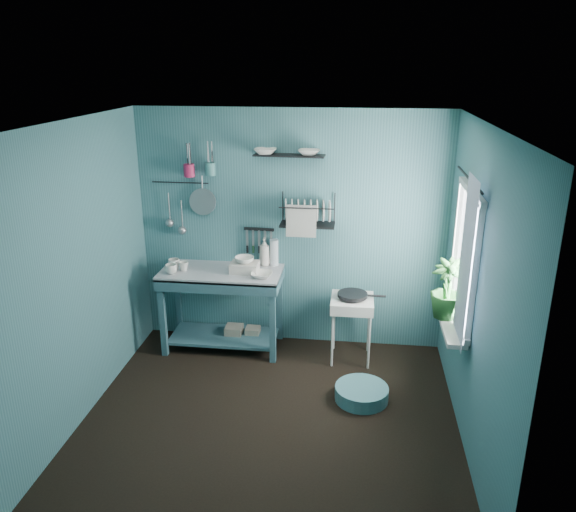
# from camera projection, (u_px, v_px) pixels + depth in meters

# --- Properties ---
(floor) EXTENTS (3.20, 3.20, 0.00)m
(floor) POSITION_uv_depth(u_px,v_px,m) (270.00, 419.00, 4.85)
(floor) COLOR black
(floor) RESTS_ON ground
(ceiling) EXTENTS (3.20, 3.20, 0.00)m
(ceiling) POSITION_uv_depth(u_px,v_px,m) (266.00, 124.00, 4.02)
(ceiling) COLOR silver
(ceiling) RESTS_ON ground
(wall_back) EXTENTS (3.20, 0.00, 3.20)m
(wall_back) POSITION_uv_depth(u_px,v_px,m) (291.00, 231.00, 5.84)
(wall_back) COLOR #34636A
(wall_back) RESTS_ON ground
(wall_front) EXTENTS (3.20, 0.00, 3.20)m
(wall_front) POSITION_uv_depth(u_px,v_px,m) (224.00, 389.00, 3.03)
(wall_front) COLOR #34636A
(wall_front) RESTS_ON ground
(wall_left) EXTENTS (0.00, 3.00, 3.00)m
(wall_left) POSITION_uv_depth(u_px,v_px,m) (77.00, 276.00, 4.63)
(wall_left) COLOR #34636A
(wall_left) RESTS_ON ground
(wall_right) EXTENTS (0.00, 3.00, 3.00)m
(wall_right) POSITION_uv_depth(u_px,v_px,m) (477.00, 295.00, 4.25)
(wall_right) COLOR #34636A
(wall_right) RESTS_ON ground
(work_counter) EXTENTS (1.32, 0.79, 0.88)m
(work_counter) POSITION_uv_depth(u_px,v_px,m) (223.00, 309.00, 5.94)
(work_counter) COLOR #2E5661
(work_counter) RESTS_ON floor
(mug_left) EXTENTS (0.12, 0.12, 0.10)m
(mug_left) POSITION_uv_depth(u_px,v_px,m) (171.00, 269.00, 5.68)
(mug_left) COLOR silver
(mug_left) RESTS_ON work_counter
(mug_mid) EXTENTS (0.14, 0.14, 0.09)m
(mug_mid) POSITION_uv_depth(u_px,v_px,m) (184.00, 266.00, 5.77)
(mug_mid) COLOR silver
(mug_mid) RESTS_ON work_counter
(mug_right) EXTENTS (0.17, 0.17, 0.10)m
(mug_right) POSITION_uv_depth(u_px,v_px,m) (174.00, 264.00, 5.84)
(mug_right) COLOR silver
(mug_right) RESTS_ON work_counter
(wash_tub) EXTENTS (0.28, 0.22, 0.10)m
(wash_tub) POSITION_uv_depth(u_px,v_px,m) (245.00, 267.00, 5.73)
(wash_tub) COLOR beige
(wash_tub) RESTS_ON work_counter
(tub_bowl) EXTENTS (0.20, 0.19, 0.06)m
(tub_bowl) POSITION_uv_depth(u_px,v_px,m) (244.00, 260.00, 5.70)
(tub_bowl) COLOR silver
(tub_bowl) RESTS_ON wash_tub
(soap_bottle) EXTENTS (0.11, 0.12, 0.30)m
(soap_bottle) POSITION_uv_depth(u_px,v_px,m) (264.00, 252.00, 5.88)
(soap_bottle) COLOR beige
(soap_bottle) RESTS_ON work_counter
(water_bottle) EXTENTS (0.09, 0.09, 0.28)m
(water_bottle) POSITION_uv_depth(u_px,v_px,m) (274.00, 252.00, 5.89)
(water_bottle) COLOR silver
(water_bottle) RESTS_ON work_counter
(counter_bowl) EXTENTS (0.22, 0.22, 0.05)m
(counter_bowl) POSITION_uv_depth(u_px,v_px,m) (262.00, 275.00, 5.59)
(counter_bowl) COLOR silver
(counter_bowl) RESTS_ON work_counter
(hotplate_stand) EXTENTS (0.44, 0.44, 0.68)m
(hotplate_stand) POSITION_uv_depth(u_px,v_px,m) (351.00, 329.00, 5.73)
(hotplate_stand) COLOR silver
(hotplate_stand) RESTS_ON floor
(frying_pan) EXTENTS (0.30, 0.30, 0.03)m
(frying_pan) POSITION_uv_depth(u_px,v_px,m) (353.00, 295.00, 5.60)
(frying_pan) COLOR black
(frying_pan) RESTS_ON hotplate_stand
(knife_strip) EXTENTS (0.32, 0.03, 0.03)m
(knife_strip) POSITION_uv_depth(u_px,v_px,m) (259.00, 229.00, 5.85)
(knife_strip) COLOR black
(knife_strip) RESTS_ON wall_back
(dish_rack) EXTENTS (0.56, 0.27, 0.32)m
(dish_rack) POSITION_uv_depth(u_px,v_px,m) (308.00, 210.00, 5.61)
(dish_rack) COLOR black
(dish_rack) RESTS_ON wall_back
(upper_shelf) EXTENTS (0.71, 0.22, 0.01)m
(upper_shelf) POSITION_uv_depth(u_px,v_px,m) (289.00, 155.00, 5.48)
(upper_shelf) COLOR black
(upper_shelf) RESTS_ON wall_back
(shelf_bowl_left) EXTENTS (0.23, 0.23, 0.05)m
(shelf_bowl_left) POSITION_uv_depth(u_px,v_px,m) (265.00, 155.00, 5.51)
(shelf_bowl_left) COLOR silver
(shelf_bowl_left) RESTS_ON upper_shelf
(shelf_bowl_right) EXTENTS (0.22, 0.22, 0.05)m
(shelf_bowl_right) POSITION_uv_depth(u_px,v_px,m) (309.00, 153.00, 5.45)
(shelf_bowl_right) COLOR silver
(shelf_bowl_right) RESTS_ON upper_shelf
(utensil_cup_magenta) EXTENTS (0.11, 0.11, 0.13)m
(utensil_cup_magenta) POSITION_uv_depth(u_px,v_px,m) (189.00, 170.00, 5.68)
(utensil_cup_magenta) COLOR #A51E49
(utensil_cup_magenta) RESTS_ON wall_back
(utensil_cup_teal) EXTENTS (0.11, 0.11, 0.13)m
(utensil_cup_teal) POSITION_uv_depth(u_px,v_px,m) (210.00, 169.00, 5.65)
(utensil_cup_teal) COLOR #387576
(utensil_cup_teal) RESTS_ON wall_back
(colander) EXTENTS (0.28, 0.03, 0.28)m
(colander) POSITION_uv_depth(u_px,v_px,m) (203.00, 202.00, 5.81)
(colander) COLOR #93969A
(colander) RESTS_ON wall_back
(ladle_outer) EXTENTS (0.01, 0.01, 0.30)m
(ladle_outer) POSITION_uv_depth(u_px,v_px,m) (169.00, 207.00, 5.88)
(ladle_outer) COLOR #93969A
(ladle_outer) RESTS_ON wall_back
(ladle_inner) EXTENTS (0.01, 0.01, 0.30)m
(ladle_inner) POSITION_uv_depth(u_px,v_px,m) (182.00, 214.00, 5.89)
(ladle_inner) COLOR #93969A
(ladle_inner) RESTS_ON wall_back
(hook_rail) EXTENTS (0.60, 0.01, 0.01)m
(hook_rail) POSITION_uv_depth(u_px,v_px,m) (180.00, 183.00, 5.79)
(hook_rail) COLOR black
(hook_rail) RESTS_ON wall_back
(window_glass) EXTENTS (0.00, 1.10, 1.10)m
(window_glass) POSITION_uv_depth(u_px,v_px,m) (466.00, 257.00, 4.62)
(window_glass) COLOR white
(window_glass) RESTS_ON wall_right
(windowsill) EXTENTS (0.16, 0.95, 0.04)m
(windowsill) POSITION_uv_depth(u_px,v_px,m) (449.00, 321.00, 4.83)
(windowsill) COLOR silver
(windowsill) RESTS_ON wall_right
(curtain) EXTENTS (0.00, 1.35, 1.35)m
(curtain) POSITION_uv_depth(u_px,v_px,m) (465.00, 263.00, 4.33)
(curtain) COLOR silver
(curtain) RESTS_ON wall_right
(curtain_rod) EXTENTS (0.02, 1.05, 0.02)m
(curtain_rod) POSITION_uv_depth(u_px,v_px,m) (469.00, 179.00, 4.41)
(curtain_rod) COLOR black
(curtain_rod) RESTS_ON wall_right
(potted_plant) EXTENTS (0.37, 0.37, 0.52)m
(potted_plant) POSITION_uv_depth(u_px,v_px,m) (447.00, 289.00, 4.78)
(potted_plant) COLOR #266029
(potted_plant) RESTS_ON windowsill
(storage_tin_large) EXTENTS (0.18, 0.18, 0.22)m
(storage_tin_large) POSITION_uv_depth(u_px,v_px,m) (234.00, 335.00, 6.08)
(storage_tin_large) COLOR gray
(storage_tin_large) RESTS_ON floor
(storage_tin_small) EXTENTS (0.15, 0.15, 0.20)m
(storage_tin_small) POSITION_uv_depth(u_px,v_px,m) (253.00, 336.00, 6.09)
(storage_tin_small) COLOR gray
(storage_tin_small) RESTS_ON floor
(floor_basin) EXTENTS (0.49, 0.49, 0.13)m
(floor_basin) POSITION_uv_depth(u_px,v_px,m) (362.00, 393.00, 5.11)
(floor_basin) COLOR teal
(floor_basin) RESTS_ON floor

